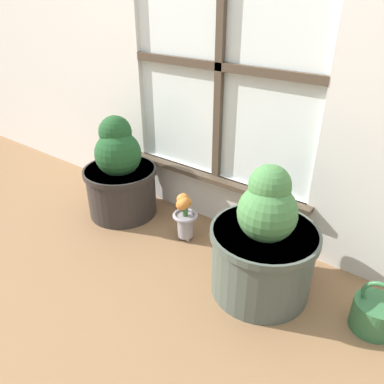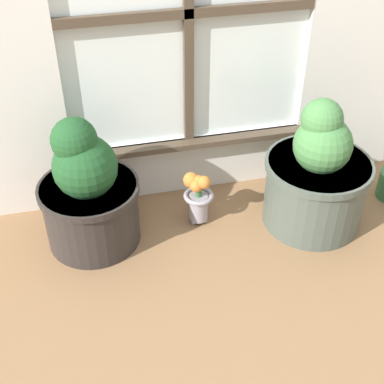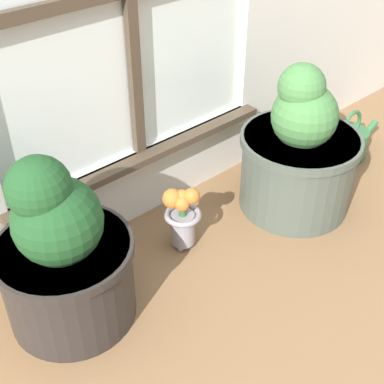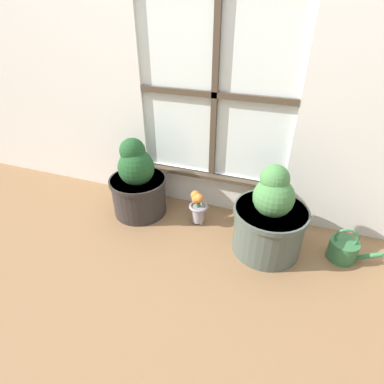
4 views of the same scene
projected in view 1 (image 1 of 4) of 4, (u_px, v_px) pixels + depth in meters
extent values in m
plane|color=olive|center=(149.00, 270.00, 1.64)|extent=(10.00, 10.00, 0.00)
cube|color=silver|center=(217.00, 196.00, 1.95)|extent=(0.97, 0.05, 0.26)
cube|color=white|center=(223.00, 65.00, 1.65)|extent=(0.97, 0.02, 1.05)
cube|color=#4C3D2D|center=(219.00, 66.00, 1.63)|extent=(0.04, 0.02, 1.05)
cube|color=#4C3D2D|center=(219.00, 66.00, 1.63)|extent=(0.97, 0.02, 0.04)
cube|color=#4C3D2D|center=(212.00, 179.00, 1.86)|extent=(1.03, 0.06, 0.02)
cylinder|color=#2D2826|center=(122.00, 191.00, 2.00)|extent=(0.36, 0.36, 0.26)
cylinder|color=#2D2826|center=(120.00, 171.00, 1.95)|extent=(0.38, 0.38, 0.03)
cylinder|color=#38281E|center=(120.00, 170.00, 1.94)|extent=(0.33, 0.33, 0.01)
sphere|color=#1E4C23|center=(118.00, 154.00, 1.90)|extent=(0.24, 0.24, 0.24)
sphere|color=#1E4C23|center=(115.00, 132.00, 1.87)|extent=(0.17, 0.17, 0.17)
ellipsoid|color=#1E4C23|center=(131.00, 153.00, 1.94)|extent=(0.12, 0.07, 0.17)
cylinder|color=#4C564C|center=(262.00, 261.00, 1.48)|extent=(0.39, 0.39, 0.29)
cylinder|color=#4C564C|center=(265.00, 234.00, 1.41)|extent=(0.42, 0.42, 0.03)
cylinder|color=#38281E|center=(265.00, 231.00, 1.41)|extent=(0.36, 0.36, 0.01)
sphere|color=#477F42|center=(267.00, 213.00, 1.37)|extent=(0.22, 0.22, 0.22)
sphere|color=#477F42|center=(270.00, 186.00, 1.34)|extent=(0.16, 0.16, 0.16)
ellipsoid|color=#477F42|center=(272.00, 207.00, 1.43)|extent=(0.10, 0.05, 0.13)
sphere|color=#99939E|center=(189.00, 234.00, 1.87)|extent=(0.02, 0.02, 0.02)
sphere|color=#99939E|center=(180.00, 236.00, 1.85)|extent=(0.02, 0.02, 0.02)
sphere|color=#99939E|center=(188.00, 240.00, 1.82)|extent=(0.02, 0.02, 0.02)
cylinder|color=#99939E|center=(185.00, 226.00, 1.81)|extent=(0.08, 0.08, 0.12)
torus|color=#99939E|center=(185.00, 216.00, 1.79)|extent=(0.12, 0.12, 0.02)
cylinder|color=#386633|center=(185.00, 210.00, 1.77)|extent=(0.03, 0.03, 0.06)
sphere|color=orange|center=(185.00, 203.00, 1.75)|extent=(0.05, 0.05, 0.05)
sphere|color=orange|center=(188.00, 203.00, 1.76)|extent=(0.04, 0.04, 0.04)
sphere|color=orange|center=(183.00, 200.00, 1.78)|extent=(0.06, 0.06, 0.06)
sphere|color=orange|center=(181.00, 205.00, 1.75)|extent=(0.05, 0.05, 0.05)
sphere|color=orange|center=(184.00, 204.00, 1.72)|extent=(0.05, 0.05, 0.05)
cylinder|color=#336B3D|center=(374.00, 315.00, 1.34)|extent=(0.16, 0.16, 0.12)
torus|color=#336B3D|center=(380.00, 297.00, 1.30)|extent=(0.13, 0.02, 0.13)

